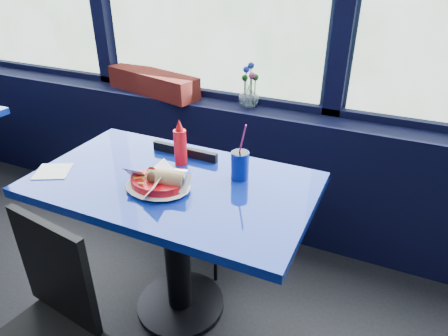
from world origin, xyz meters
TOP-DOWN VIEW (x-y plane):
  - window_sill at (0.00, 2.87)m, footprint 5.00×0.26m
  - near_table at (0.30, 2.00)m, footprint 1.20×0.70m
  - chair_near_front at (0.16, 1.36)m, footprint 0.43×0.43m
  - chair_near_back at (0.23, 2.33)m, footprint 0.36×0.37m
  - planter_box at (-0.35, 2.85)m, footprint 0.70×0.33m
  - flower_vase at (0.31, 2.87)m, footprint 0.14×0.14m
  - food_basket at (0.29, 1.92)m, footprint 0.29×0.29m
  - ketchup_bottle at (0.26, 2.15)m, footprint 0.06×0.06m
  - soda_cup at (0.55, 2.14)m, footprint 0.08×0.08m
  - napkin at (-0.22, 1.84)m, footprint 0.19×0.19m

SIDE VIEW (x-z plane):
  - window_sill at x=0.00m, z-range 0.00..0.80m
  - chair_near_back at x=0.23m, z-range 0.06..0.85m
  - chair_near_front at x=0.16m, z-range 0.06..0.91m
  - near_table at x=0.30m, z-range 0.19..0.94m
  - napkin at x=-0.22m, z-range 0.75..0.75m
  - food_basket at x=0.29m, z-range 0.74..0.83m
  - soda_cup at x=0.55m, z-range 0.68..0.94m
  - ketchup_bottle at x=0.26m, z-range 0.74..0.95m
  - planter_box at x=-0.35m, z-range 0.80..0.94m
  - flower_vase at x=0.31m, z-range 0.75..1.01m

